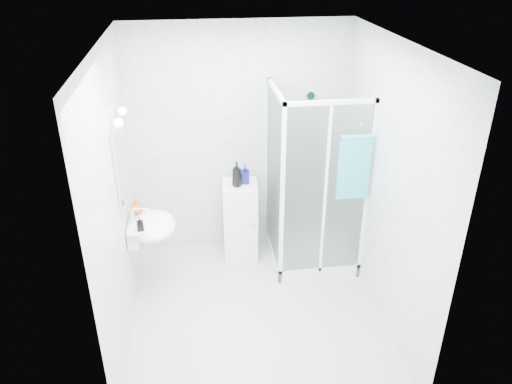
{
  "coord_description": "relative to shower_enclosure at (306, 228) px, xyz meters",
  "views": [
    {
      "loc": [
        -0.53,
        -3.84,
        3.32
      ],
      "look_at": [
        0.05,
        0.35,
        1.15
      ],
      "focal_mm": 35.0,
      "sensor_mm": 36.0,
      "label": 1
    }
  ],
  "objects": [
    {
      "name": "storage_cabinet",
      "position": [
        -0.71,
        0.24,
        0.01
      ],
      "size": [
        0.4,
        0.42,
        0.92
      ],
      "rotation": [
        0.0,
        0.0,
        -0.07
      ],
      "color": "white",
      "rests_on": "ground"
    },
    {
      "name": "vanity_lights",
      "position": [
        -1.8,
        -0.32,
        1.47
      ],
      "size": [
        0.1,
        0.4,
        0.08
      ],
      "color": "silver",
      "rests_on": "room"
    },
    {
      "name": "shampoo_bottle_a",
      "position": [
        -0.74,
        0.2,
        0.61
      ],
      "size": [
        0.12,
        0.12,
        0.28
      ],
      "primitive_type": "imported",
      "rotation": [
        0.0,
        0.0,
        0.1
      ],
      "color": "black",
      "rests_on": "storage_cabinet"
    },
    {
      "name": "soap_dispenser_orange",
      "position": [
        -1.78,
        -0.17,
        0.5
      ],
      "size": [
        0.15,
        0.15,
        0.16
      ],
      "primitive_type": "imported",
      "rotation": [
        0.0,
        0.0,
        -0.15
      ],
      "color": "#BB5116",
      "rests_on": "wall_basin"
    },
    {
      "name": "shower_enclosure",
      "position": [
        0.0,
        0.0,
        0.0
      ],
      "size": [
        0.9,
        0.95,
        2.0
      ],
      "color": "white",
      "rests_on": "ground"
    },
    {
      "name": "hand_towel",
      "position": [
        0.34,
        -0.4,
        0.91
      ],
      "size": [
        0.31,
        0.05,
        0.66
      ],
      "color": "teal",
      "rests_on": "shower_enclosure"
    },
    {
      "name": "shampoo_bottle_b",
      "position": [
        -0.65,
        0.27,
        0.58
      ],
      "size": [
        0.11,
        0.11,
        0.21
      ],
      "primitive_type": "imported",
      "rotation": [
        0.0,
        0.0,
        -0.14
      ],
      "color": "#0D0F50",
      "rests_on": "storage_cabinet"
    },
    {
      "name": "room",
      "position": [
        -0.67,
        -0.77,
        0.85
      ],
      "size": [
        2.4,
        2.6,
        2.6
      ],
      "color": "white",
      "rests_on": "ground"
    },
    {
      "name": "soap_dispenser_black",
      "position": [
        -1.72,
        -0.49,
        0.48
      ],
      "size": [
        0.07,
        0.07,
        0.14
      ],
      "primitive_type": "imported",
      "rotation": [
        0.0,
        0.0,
        0.13
      ],
      "color": "black",
      "rests_on": "wall_basin"
    },
    {
      "name": "mirror",
      "position": [
        -1.85,
        -0.32,
        1.05
      ],
      "size": [
        0.02,
        0.6,
        0.7
      ],
      "primitive_type": "cube",
      "color": "white",
      "rests_on": "room"
    },
    {
      "name": "wall_hooks",
      "position": [
        -0.92,
        0.49,
        1.17
      ],
      "size": [
        0.23,
        0.06,
        0.03
      ],
      "color": "silver",
      "rests_on": "room"
    },
    {
      "name": "wall_basin",
      "position": [
        -1.66,
        -0.32,
        0.35
      ],
      "size": [
        0.46,
        0.56,
        0.35
      ],
      "color": "white",
      "rests_on": "ground"
    }
  ]
}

